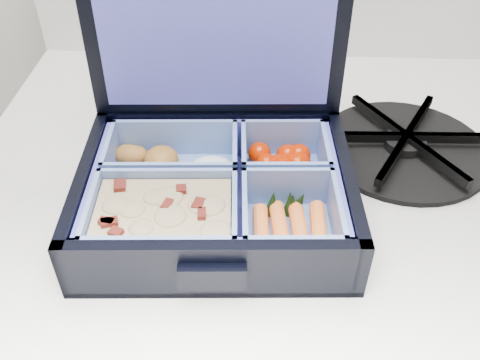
# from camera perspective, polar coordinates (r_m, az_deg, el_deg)

# --- Properties ---
(bento_box) EXTENTS (0.26, 0.21, 0.06)m
(bento_box) POSITION_cam_1_polar(r_m,az_deg,el_deg) (0.51, -2.54, -1.44)
(bento_box) COLOR black
(bento_box) RESTS_ON stove
(burner_grate) EXTENTS (0.19, 0.19, 0.03)m
(burner_grate) POSITION_cam_1_polar(r_m,az_deg,el_deg) (0.63, 17.22, 3.98)
(burner_grate) COLOR black
(burner_grate) RESTS_ON stove
(burner_grate_rear) EXTENTS (0.22, 0.22, 0.02)m
(burner_grate_rear) POSITION_cam_1_polar(r_m,az_deg,el_deg) (0.78, -8.69, 12.56)
(burner_grate_rear) COLOR black
(burner_grate_rear) RESTS_ON stove
(fork) EXTENTS (0.09, 0.17, 0.01)m
(fork) POSITION_cam_1_polar(r_m,az_deg,el_deg) (0.64, -0.10, 5.80)
(fork) COLOR #B3B4BB
(fork) RESTS_ON stove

